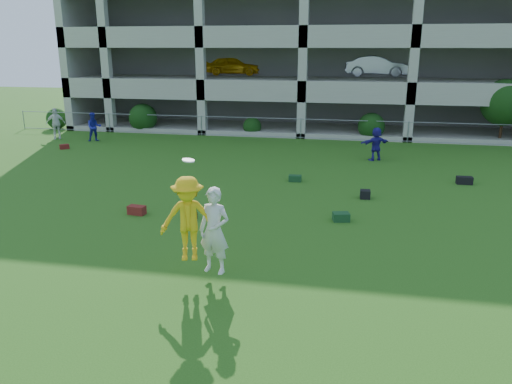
% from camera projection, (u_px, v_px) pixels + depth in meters
% --- Properties ---
extents(ground, '(100.00, 100.00, 0.00)m').
position_uv_depth(ground, '(205.00, 287.00, 11.17)').
color(ground, '#235114').
rests_on(ground, ground).
extents(bystander_a, '(1.00, 0.95, 1.62)m').
position_uv_depth(bystander_a, '(94.00, 127.00, 28.10)').
color(bystander_a, navy).
rests_on(bystander_a, ground).
extents(bystander_b, '(1.13, 0.87, 1.78)m').
position_uv_depth(bystander_b, '(56.00, 124.00, 28.81)').
color(bystander_b, silver).
rests_on(bystander_b, ground).
extents(bystander_d, '(1.48, 1.14, 1.57)m').
position_uv_depth(bystander_d, '(376.00, 144.00, 23.39)').
color(bystander_d, navy).
rests_on(bystander_d, ground).
extents(bag_red_a, '(0.58, 0.37, 0.28)m').
position_uv_depth(bag_red_a, '(137.00, 210.00, 15.99)').
color(bag_red_a, '#560E18').
rests_on(bag_red_a, ground).
extents(bag_black_b, '(0.46, 0.38, 0.22)m').
position_uv_depth(bag_black_b, '(190.00, 215.00, 15.58)').
color(bag_black_b, black).
rests_on(bag_black_b, ground).
extents(bag_green_c, '(0.57, 0.46, 0.26)m').
position_uv_depth(bag_green_c, '(341.00, 217.00, 15.39)').
color(bag_green_c, '#153B20').
rests_on(bag_green_c, ground).
extents(crate_d, '(0.36, 0.36, 0.30)m').
position_uv_depth(crate_d, '(365.00, 194.00, 17.66)').
color(crate_d, black).
rests_on(crate_d, ground).
extents(bag_black_e, '(0.61, 0.31, 0.30)m').
position_uv_depth(bag_black_e, '(464.00, 180.00, 19.49)').
color(bag_black_e, black).
rests_on(bag_black_e, ground).
extents(bag_red_f, '(0.52, 0.51, 0.24)m').
position_uv_depth(bag_red_f, '(64.00, 147.00, 26.17)').
color(bag_red_f, '#550E15').
rests_on(bag_red_f, ground).
extents(bag_green_g, '(0.51, 0.32, 0.25)m').
position_uv_depth(bag_green_g, '(295.00, 178.00, 19.90)').
color(bag_green_g, '#163C19').
rests_on(bag_green_g, ground).
extents(frisbee_contest, '(1.66, 1.00, 2.67)m').
position_uv_depth(frisbee_contest, '(196.00, 222.00, 11.13)').
color(frisbee_contest, yellow).
rests_on(frisbee_contest, ground).
extents(parking_garage, '(30.00, 14.00, 12.00)m').
position_uv_depth(parking_garage, '(316.00, 34.00, 35.54)').
color(parking_garage, '#9E998C').
rests_on(parking_garage, ground).
extents(fence, '(36.06, 0.06, 1.20)m').
position_uv_depth(fence, '(301.00, 128.00, 28.88)').
color(fence, gray).
rests_on(fence, ground).
extents(shrub_row, '(34.38, 2.52, 3.50)m').
position_uv_depth(shrub_row, '(383.00, 113.00, 28.42)').
color(shrub_row, '#163D11').
rests_on(shrub_row, ground).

